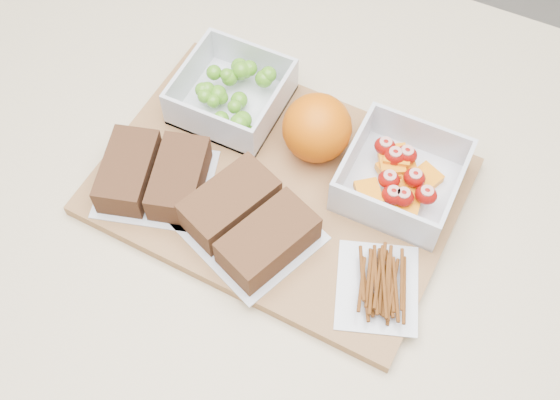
{
  "coord_description": "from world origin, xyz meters",
  "views": [
    {
      "loc": [
        0.18,
        -0.38,
        1.63
      ],
      "look_at": [
        -0.0,
        0.0,
        0.93
      ],
      "focal_mm": 45.0,
      "sensor_mm": 36.0,
      "label": 1
    }
  ],
  "objects_px": {
    "grape_container": "(233,93)",
    "sandwich_bag_center": "(249,222)",
    "sandwich_bag_left": "(154,175)",
    "pretzel_bag": "(378,283)",
    "fruit_container": "(401,178)",
    "cutting_board": "(278,186)",
    "orange": "(317,128)"
  },
  "relations": [
    {
      "from": "orange",
      "to": "pretzel_bag",
      "type": "bearing_deg",
      "value": -45.69
    },
    {
      "from": "grape_container",
      "to": "sandwich_bag_left",
      "type": "distance_m",
      "value": 0.15
    },
    {
      "from": "grape_container",
      "to": "pretzel_bag",
      "type": "xyz_separation_m",
      "value": [
        0.26,
        -0.16,
        -0.01
      ]
    },
    {
      "from": "sandwich_bag_center",
      "to": "pretzel_bag",
      "type": "height_order",
      "value": "sandwich_bag_center"
    },
    {
      "from": "orange",
      "to": "sandwich_bag_left",
      "type": "height_order",
      "value": "orange"
    },
    {
      "from": "grape_container",
      "to": "sandwich_bag_center",
      "type": "xyz_separation_m",
      "value": [
        0.1,
        -0.16,
        -0.0
      ]
    },
    {
      "from": "sandwich_bag_center",
      "to": "orange",
      "type": "bearing_deg",
      "value": 81.63
    },
    {
      "from": "sandwich_bag_left",
      "to": "pretzel_bag",
      "type": "relative_size",
      "value": 1.21
    },
    {
      "from": "sandwich_bag_center",
      "to": "pretzel_bag",
      "type": "distance_m",
      "value": 0.16
    },
    {
      "from": "cutting_board",
      "to": "pretzel_bag",
      "type": "height_order",
      "value": "pretzel_bag"
    },
    {
      "from": "orange",
      "to": "sandwich_bag_center",
      "type": "distance_m",
      "value": 0.14
    },
    {
      "from": "fruit_container",
      "to": "pretzel_bag",
      "type": "bearing_deg",
      "value": -79.0
    },
    {
      "from": "orange",
      "to": "pretzel_bag",
      "type": "xyz_separation_m",
      "value": [
        0.14,
        -0.14,
        -0.03
      ]
    },
    {
      "from": "sandwich_bag_left",
      "to": "fruit_container",
      "type": "bearing_deg",
      "value": 24.77
    },
    {
      "from": "sandwich_bag_left",
      "to": "cutting_board",
      "type": "bearing_deg",
      "value": 26.59
    },
    {
      "from": "cutting_board",
      "to": "fruit_container",
      "type": "xyz_separation_m",
      "value": [
        0.13,
        0.06,
        0.03
      ]
    },
    {
      "from": "fruit_container",
      "to": "orange",
      "type": "bearing_deg",
      "value": 175.1
    },
    {
      "from": "fruit_container",
      "to": "sandwich_bag_left",
      "type": "bearing_deg",
      "value": -155.23
    },
    {
      "from": "cutting_board",
      "to": "grape_container",
      "type": "xyz_separation_m",
      "value": [
        -0.1,
        0.08,
        0.03
      ]
    },
    {
      "from": "fruit_container",
      "to": "cutting_board",
      "type": "bearing_deg",
      "value": -157.09
    },
    {
      "from": "grape_container",
      "to": "pretzel_bag",
      "type": "bearing_deg",
      "value": -31.23
    },
    {
      "from": "orange",
      "to": "sandwich_bag_left",
      "type": "distance_m",
      "value": 0.2
    },
    {
      "from": "orange",
      "to": "sandwich_bag_center",
      "type": "relative_size",
      "value": 0.47
    },
    {
      "from": "fruit_container",
      "to": "orange",
      "type": "height_order",
      "value": "orange"
    },
    {
      "from": "cutting_board",
      "to": "sandwich_bag_left",
      "type": "xyz_separation_m",
      "value": [
        -0.13,
        -0.07,
        0.03
      ]
    },
    {
      "from": "sandwich_bag_left",
      "to": "sandwich_bag_center",
      "type": "height_order",
      "value": "sandwich_bag_center"
    },
    {
      "from": "orange",
      "to": "fruit_container",
      "type": "bearing_deg",
      "value": -4.9
    },
    {
      "from": "cutting_board",
      "to": "sandwich_bag_center",
      "type": "relative_size",
      "value": 2.34
    },
    {
      "from": "fruit_container",
      "to": "sandwich_bag_center",
      "type": "height_order",
      "value": "fruit_container"
    },
    {
      "from": "sandwich_bag_left",
      "to": "pretzel_bag",
      "type": "bearing_deg",
      "value": -2.09
    },
    {
      "from": "fruit_container",
      "to": "pretzel_bag",
      "type": "distance_m",
      "value": 0.14
    },
    {
      "from": "cutting_board",
      "to": "pretzel_bag",
      "type": "xyz_separation_m",
      "value": [
        0.16,
        -0.08,
        0.02
      ]
    }
  ]
}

